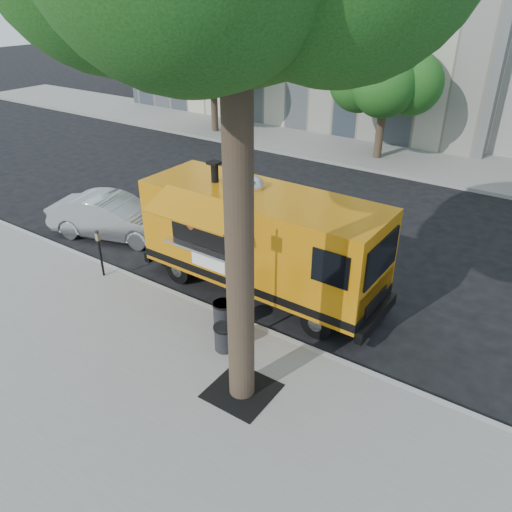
{
  "coord_description": "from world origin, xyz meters",
  "views": [
    {
      "loc": [
        6.85,
        -8.56,
        6.97
      ],
      "look_at": [
        1.02,
        0.0,
        1.36
      ],
      "focal_mm": 35.0,
      "sensor_mm": 36.0,
      "label": 1
    }
  ],
  "objects_px": {
    "sign_post": "(235,272)",
    "trash_bin_left": "(223,313)",
    "far_tree_b": "(387,71)",
    "trash_bin_right": "(225,337)",
    "parking_meter": "(99,248)",
    "food_truck": "(260,239)",
    "far_tree_a": "(212,58)",
    "sedan": "(113,217)"
  },
  "relations": [
    {
      "from": "sign_post",
      "to": "trash_bin_left",
      "type": "height_order",
      "value": "sign_post"
    },
    {
      "from": "far_tree_b",
      "to": "trash_bin_right",
      "type": "distance_m",
      "value": 15.26
    },
    {
      "from": "trash_bin_left",
      "to": "trash_bin_right",
      "type": "relative_size",
      "value": 1.03
    },
    {
      "from": "far_tree_b",
      "to": "trash_bin_right",
      "type": "bearing_deg",
      "value": -80.12
    },
    {
      "from": "trash_bin_right",
      "to": "parking_meter",
      "type": "bearing_deg",
      "value": 172.34
    },
    {
      "from": "food_truck",
      "to": "trash_bin_right",
      "type": "bearing_deg",
      "value": -71.67
    },
    {
      "from": "sign_post",
      "to": "trash_bin_right",
      "type": "distance_m",
      "value": 1.45
    },
    {
      "from": "far_tree_b",
      "to": "trash_bin_left",
      "type": "relative_size",
      "value": 9.37
    },
    {
      "from": "food_truck",
      "to": "trash_bin_right",
      "type": "height_order",
      "value": "food_truck"
    },
    {
      "from": "far_tree_a",
      "to": "trash_bin_right",
      "type": "bearing_deg",
      "value": -50.99
    },
    {
      "from": "far_tree_b",
      "to": "parking_meter",
      "type": "height_order",
      "value": "far_tree_b"
    },
    {
      "from": "far_tree_a",
      "to": "trash_bin_left",
      "type": "distance_m",
      "value": 17.8
    },
    {
      "from": "trash_bin_right",
      "to": "far_tree_b",
      "type": "bearing_deg",
      "value": 99.88
    },
    {
      "from": "parking_meter",
      "to": "trash_bin_right",
      "type": "relative_size",
      "value": 2.34
    },
    {
      "from": "sign_post",
      "to": "parking_meter",
      "type": "height_order",
      "value": "sign_post"
    },
    {
      "from": "sedan",
      "to": "trash_bin_right",
      "type": "bearing_deg",
      "value": -128.84
    },
    {
      "from": "trash_bin_left",
      "to": "parking_meter",
      "type": "bearing_deg",
      "value": -179.28
    },
    {
      "from": "far_tree_b",
      "to": "trash_bin_right",
      "type": "height_order",
      "value": "far_tree_b"
    },
    {
      "from": "far_tree_a",
      "to": "trash_bin_right",
      "type": "distance_m",
      "value": 18.65
    },
    {
      "from": "far_tree_a",
      "to": "food_truck",
      "type": "bearing_deg",
      "value": -47.51
    },
    {
      "from": "parking_meter",
      "to": "food_truck",
      "type": "distance_m",
      "value": 4.24
    },
    {
      "from": "far_tree_a",
      "to": "sign_post",
      "type": "relative_size",
      "value": 1.79
    },
    {
      "from": "far_tree_a",
      "to": "food_truck",
      "type": "xyz_separation_m",
      "value": [
        10.75,
        -11.73,
        -2.28
      ]
    },
    {
      "from": "sign_post",
      "to": "far_tree_a",
      "type": "bearing_deg",
      "value": 129.83
    },
    {
      "from": "sedan",
      "to": "trash_bin_right",
      "type": "distance_m",
      "value": 6.88
    },
    {
      "from": "far_tree_b",
      "to": "sign_post",
      "type": "bearing_deg",
      "value": -79.85
    },
    {
      "from": "sign_post",
      "to": "sedan",
      "type": "xyz_separation_m",
      "value": [
        -6.35,
        2.21,
        -1.18
      ]
    },
    {
      "from": "far_tree_b",
      "to": "trash_bin_left",
      "type": "distance_m",
      "value": 14.54
    },
    {
      "from": "far_tree_b",
      "to": "sign_post",
      "type": "distance_m",
      "value": 14.61
    },
    {
      "from": "far_tree_b",
      "to": "food_truck",
      "type": "xyz_separation_m",
      "value": [
        1.75,
        -12.13,
        -2.34
      ]
    },
    {
      "from": "far_tree_b",
      "to": "parking_meter",
      "type": "distance_m",
      "value": 14.48
    },
    {
      "from": "food_truck",
      "to": "trash_bin_right",
      "type": "distance_m",
      "value": 2.85
    },
    {
      "from": "trash_bin_left",
      "to": "far_tree_a",
      "type": "bearing_deg",
      "value": 128.98
    },
    {
      "from": "sign_post",
      "to": "trash_bin_left",
      "type": "bearing_deg",
      "value": 155.4
    },
    {
      "from": "sign_post",
      "to": "sedan",
      "type": "distance_m",
      "value": 6.83
    },
    {
      "from": "trash_bin_left",
      "to": "trash_bin_right",
      "type": "xyz_separation_m",
      "value": [
        0.55,
        -0.66,
        -0.01
      ]
    },
    {
      "from": "parking_meter",
      "to": "trash_bin_right",
      "type": "distance_m",
      "value": 4.62
    },
    {
      "from": "sedan",
      "to": "trash_bin_left",
      "type": "bearing_deg",
      "value": -125.08
    },
    {
      "from": "food_truck",
      "to": "trash_bin_right",
      "type": "relative_size",
      "value": 11.35
    },
    {
      "from": "far_tree_a",
      "to": "sedan",
      "type": "xyz_separation_m",
      "value": [
        5.2,
        -11.64,
        -3.11
      ]
    },
    {
      "from": "parking_meter",
      "to": "sedan",
      "type": "bearing_deg",
      "value": 131.78
    },
    {
      "from": "sedan",
      "to": "food_truck",
      "type": "bearing_deg",
      "value": -107.34
    }
  ]
}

